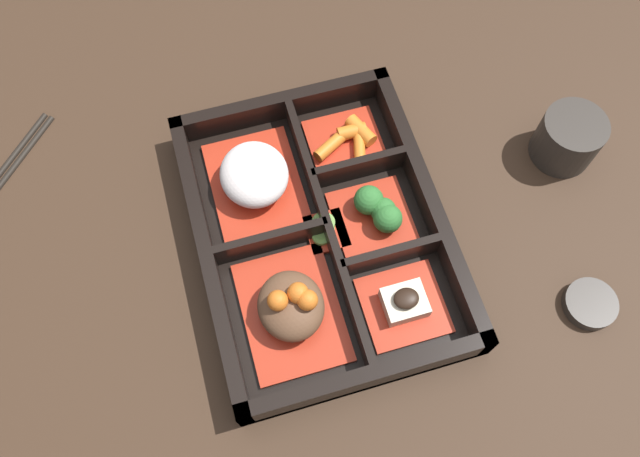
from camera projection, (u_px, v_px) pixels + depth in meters
ground_plane at (320, 238)px, 0.65m from camera, size 3.00×3.00×0.00m
bento_base at (320, 236)px, 0.64m from camera, size 0.32×0.24×0.01m
bento_rim at (323, 229)px, 0.63m from camera, size 0.32×0.24×0.04m
bowl_stew at (291, 307)px, 0.58m from camera, size 0.12×0.09×0.05m
bowl_rice at (255, 177)px, 0.64m from camera, size 0.12×0.09×0.05m
bowl_tofu at (404, 304)px, 0.60m from camera, size 0.08×0.08×0.03m
bowl_greens at (377, 212)px, 0.63m from camera, size 0.08×0.08×0.04m
bowl_carrots at (348, 139)px, 0.68m from camera, size 0.07×0.08×0.02m
bowl_pickles at (324, 230)px, 0.63m from camera, size 0.04×0.04×0.01m
tea_cup at (568, 138)px, 0.66m from camera, size 0.07×0.07×0.06m
sauce_dish at (590, 304)px, 0.61m from camera, size 0.05×0.05×0.01m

